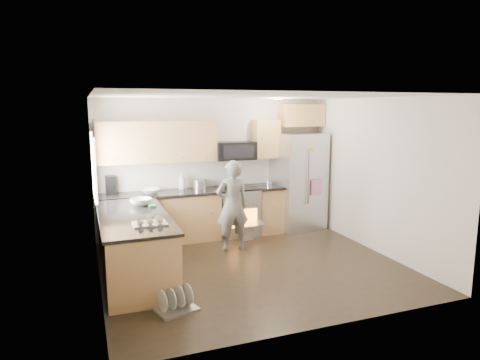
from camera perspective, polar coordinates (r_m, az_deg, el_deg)
name	(u,v)px	position (r m, az deg, el deg)	size (l,w,h in m)	color
ground	(253,266)	(6.77, 1.72, -11.45)	(4.50, 4.50, 0.00)	black
room_shell	(251,159)	(6.36, 1.43, 2.77)	(4.54, 4.04, 2.62)	beige
back_cabinet_run	(188,188)	(7.95, -6.90, -1.09)	(4.45, 0.64, 2.50)	#AD8A45
peninsula	(135,245)	(6.44, -13.86, -8.46)	(0.96, 2.36, 1.03)	#AD8A45
stove_range	(237,200)	(8.21, -0.40, -2.71)	(0.76, 0.97, 1.79)	#B7B7BC
refrigerator	(298,181)	(8.69, 7.79, -0.17)	(1.04, 0.86, 1.93)	#B7B7BC
person	(232,206)	(7.30, -1.03, -3.44)	(0.57, 0.37, 1.56)	slate
dish_rack	(176,304)	(5.47, -8.58, -16.03)	(0.56, 0.49, 0.29)	#B7B7BC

